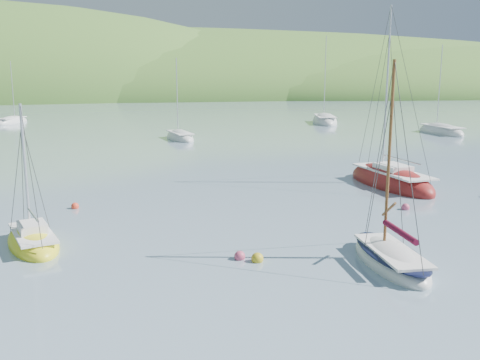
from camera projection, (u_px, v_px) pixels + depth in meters
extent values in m
plane|color=gray|center=(276.00, 272.00, 19.81)|extent=(700.00, 700.00, 0.00)
ellipsoid|color=#336827|center=(149.00, 94.00, 183.37)|extent=(440.00, 110.00, 44.00)
ellipsoid|color=#336827|center=(405.00, 93.00, 190.65)|extent=(240.00, 100.00, 34.00)
ellipsoid|color=silver|center=(390.00, 262.00, 20.65)|extent=(2.22, 5.49, 1.33)
cube|color=white|center=(392.00, 251.00, 20.45)|extent=(1.66, 4.28, 0.10)
cylinder|color=brown|center=(389.00, 156.00, 20.48)|extent=(0.12, 0.12, 7.22)
ellipsoid|color=black|center=(391.00, 252.00, 20.58)|extent=(2.18, 5.44, 0.23)
cylinder|color=maroon|center=(400.00, 232.00, 19.75)|extent=(0.35, 2.61, 0.24)
ellipsoid|color=maroon|center=(390.00, 183.00, 34.97)|extent=(3.90, 8.71, 2.32)
cube|color=white|center=(393.00, 171.00, 34.65)|extent=(2.94, 6.78, 0.10)
cylinder|color=silver|center=(387.00, 89.00, 34.72)|extent=(0.12, 0.12, 10.53)
cube|color=white|center=(393.00, 168.00, 34.60)|extent=(1.85, 2.53, 0.42)
cylinder|color=silver|center=(401.00, 159.00, 33.69)|extent=(0.58, 4.02, 0.09)
ellipsoid|color=yellow|center=(33.00, 243.00, 22.86)|extent=(3.46, 5.33, 1.36)
cube|color=white|center=(33.00, 233.00, 22.68)|extent=(2.63, 4.14, 0.10)
cylinder|color=silver|center=(25.00, 168.00, 22.74)|extent=(0.12, 0.12, 5.46)
cube|color=white|center=(32.00, 227.00, 22.63)|extent=(1.46, 1.66, 0.42)
cylinder|color=silver|center=(33.00, 215.00, 22.08)|extent=(0.85, 2.29, 0.09)
ellipsoid|color=silver|center=(180.00, 138.00, 59.19)|extent=(3.65, 7.09, 1.85)
cube|color=white|center=(180.00, 132.00, 58.94)|extent=(2.76, 5.52, 0.10)
cylinder|color=silver|center=(177.00, 95.00, 59.00)|extent=(0.12, 0.12, 8.11)
ellipsoid|color=silver|center=(325.00, 122.00, 77.91)|extent=(5.33, 10.02, 2.59)
cube|color=white|center=(325.00, 116.00, 77.54)|extent=(4.05, 7.79, 0.10)
cylinder|color=silver|center=(325.00, 76.00, 77.73)|extent=(0.12, 0.12, 11.42)
ellipsoid|color=silver|center=(12.00, 122.00, 77.98)|extent=(4.70, 7.19, 1.85)
cube|color=white|center=(11.00, 118.00, 77.72)|extent=(3.59, 5.58, 0.10)
cylinder|color=silver|center=(12.00, 90.00, 77.84)|extent=(0.12, 0.12, 8.15)
ellipsoid|color=silver|center=(441.00, 132.00, 64.74)|extent=(3.20, 8.16, 2.20)
cube|color=white|center=(442.00, 126.00, 64.44)|extent=(2.40, 6.36, 0.10)
cylinder|color=silver|center=(440.00, 86.00, 64.57)|extent=(0.12, 0.12, 9.65)
sphere|color=gold|center=(257.00, 259.00, 20.91)|extent=(0.48, 0.48, 0.48)
sphere|color=#C44466|center=(240.00, 256.00, 21.17)|extent=(0.44, 0.44, 0.44)
sphere|color=#F43D24|center=(75.00, 206.00, 29.08)|extent=(0.42, 0.42, 0.42)
sphere|color=#C44466|center=(406.00, 207.00, 28.85)|extent=(0.43, 0.43, 0.43)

